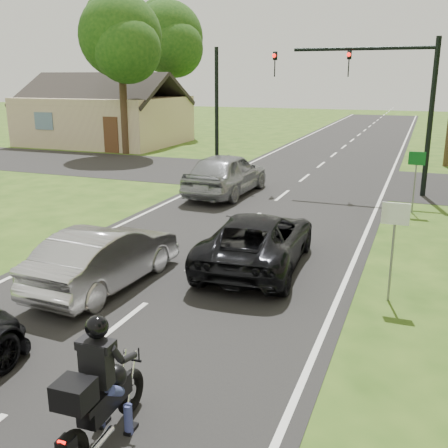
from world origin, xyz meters
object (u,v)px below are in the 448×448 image
at_px(motorcycle_rider, 98,398).
at_px(silver_suv, 226,174).
at_px(dark_suv, 257,240).
at_px(sign_white, 394,228).
at_px(sign_green, 416,167).
at_px(silver_sedan, 105,257).
at_px(traffic_signal, 382,88).

xyz_separation_m(motorcycle_rider, silver_suv, (-3.78, 14.43, 0.14)).
xyz_separation_m(dark_suv, silver_suv, (-3.62, 7.36, 0.18)).
bearing_deg(silver_suv, sign_white, 131.48).
distance_m(motorcycle_rider, sign_green, 14.45).
distance_m(motorcycle_rider, sign_white, 6.84).
relative_size(motorcycle_rider, sign_green, 0.99).
distance_m(silver_sedan, sign_white, 6.23).
xyz_separation_m(motorcycle_rider, traffic_signal, (1.70, 17.07, 3.42)).
height_order(dark_suv, silver_sedan, silver_sedan).
xyz_separation_m(silver_suv, sign_white, (6.84, -8.38, 0.74)).
bearing_deg(sign_green, silver_sedan, -123.27).
bearing_deg(traffic_signal, sign_green, -62.62).
relative_size(silver_suv, traffic_signal, 0.78).
bearing_deg(motorcycle_rider, silver_sedan, 120.31).
relative_size(traffic_signal, sign_green, 3.00).
height_order(silver_sedan, traffic_signal, traffic_signal).
bearing_deg(silver_sedan, dark_suv, -135.34).
bearing_deg(sign_white, sign_green, 88.57).
bearing_deg(traffic_signal, motorcycle_rider, -95.70).
bearing_deg(silver_suv, dark_suv, 118.43).
bearing_deg(sign_white, silver_sedan, -166.49).
bearing_deg(motorcycle_rider, traffic_signal, 82.17).
xyz_separation_m(dark_suv, silver_sedan, (-2.77, -2.46, 0.02)).
distance_m(sign_white, sign_green, 8.00).
bearing_deg(silver_suv, silver_sedan, 97.18).
distance_m(traffic_signal, sign_green, 4.24).
distance_m(dark_suv, traffic_signal, 10.74).
bearing_deg(silver_sedan, sign_white, -163.43).
distance_m(dark_suv, silver_suv, 8.20).
height_order(motorcycle_rider, sign_green, sign_green).
bearing_deg(silver_sedan, sign_green, -120.22).
bearing_deg(sign_green, dark_suv, -116.13).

